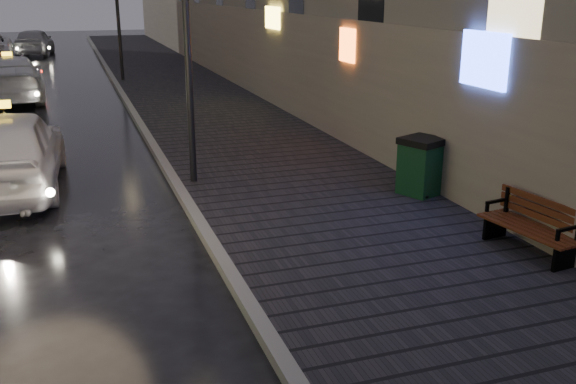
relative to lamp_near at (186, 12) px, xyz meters
name	(u,v)px	position (x,y,z in m)	size (l,w,h in m)	color
ground	(133,353)	(-1.85, -6.00, -3.49)	(120.00, 120.00, 0.00)	black
sidewalk	(174,82)	(2.05, 15.00, -3.41)	(4.60, 58.00, 0.15)	black
curb	(117,85)	(-0.35, 15.00, -3.41)	(0.20, 58.00, 0.15)	slate
lamp_near	(186,12)	(0.00, 0.00, 0.00)	(0.36, 0.36, 5.28)	black
bench	(533,226)	(4.06, -5.31, -2.92)	(0.78, 1.68, 0.83)	black
trash_bin	(421,166)	(3.95, -2.25, -2.78)	(0.94, 0.94, 1.09)	#0D321A
taxi_near	(7,150)	(-3.52, 1.03, -2.65)	(1.99, 4.94, 1.68)	silver
taxi_mid	(10,79)	(-4.22, 12.71, -2.68)	(2.25, 5.54, 1.61)	silver
car_far	(34,42)	(-3.96, 30.19, -2.69)	(1.89, 4.70, 1.60)	#9FA0A7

